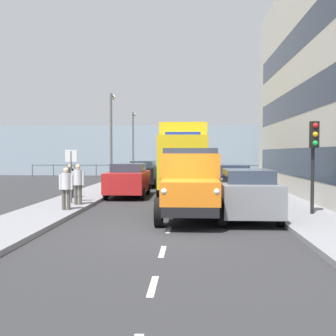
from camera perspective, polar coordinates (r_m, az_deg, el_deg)
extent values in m
plane|color=#2D2D30|center=(20.24, 1.29, -4.31)|extent=(80.00, 80.00, 0.00)
cube|color=gray|center=(20.61, 14.35, -4.05)|extent=(2.31, 35.26, 0.15)
cube|color=gray|center=(20.90, -11.58, -3.94)|extent=(2.31, 35.26, 0.15)
cube|color=silver|center=(7.26, -2.12, -16.12)|extent=(0.12, 1.10, 0.01)
cube|color=silver|center=(9.60, -0.78, -11.56)|extent=(0.12, 1.10, 0.01)
cube|color=silver|center=(12.22, 0.08, -8.58)|extent=(0.12, 1.10, 0.01)
cube|color=silver|center=(14.61, 0.59, -6.80)|extent=(0.12, 1.10, 0.01)
cube|color=silver|center=(16.85, 0.93, -5.61)|extent=(0.12, 1.10, 0.01)
cube|color=silver|center=(19.81, 1.25, -4.44)|extent=(0.12, 1.10, 0.01)
cube|color=silver|center=(22.43, 1.47, -3.67)|extent=(0.12, 1.10, 0.01)
cube|color=silver|center=(24.66, 1.62, -3.14)|extent=(0.12, 1.10, 0.01)
cube|color=silver|center=(26.96, 1.74, -2.69)|extent=(0.12, 1.10, 0.01)
cube|color=silver|center=(29.55, 1.86, -2.26)|extent=(0.12, 1.10, 0.01)
cube|color=silver|center=(32.02, 1.96, -1.92)|extent=(0.12, 1.10, 0.01)
cube|color=silver|center=(34.22, 2.03, -1.66)|extent=(0.12, 1.10, 0.01)
cube|color=#2D3847|center=(21.80, 16.90, 0.80)|extent=(0.08, 16.66, 1.40)
cube|color=#2D3847|center=(21.94, 16.99, 8.66)|extent=(0.08, 16.66, 1.40)
cube|color=#2D3847|center=(22.48, 17.08, 16.28)|extent=(0.08, 16.66, 1.40)
cube|color=#8C9EAD|center=(40.73, 2.21, 2.47)|extent=(80.00, 0.80, 5.00)
cylinder|color=#4C5156|center=(38.86, 20.10, -0.45)|extent=(0.08, 0.08, 1.20)
cylinder|color=#4C5156|center=(38.33, 17.24, -0.45)|extent=(0.08, 0.08, 1.20)
cylinder|color=#4C5156|center=(37.89, 14.31, -0.45)|extent=(0.08, 0.08, 1.20)
cylinder|color=#4C5156|center=(37.55, 11.31, -0.45)|extent=(0.08, 0.08, 1.20)
cylinder|color=#4C5156|center=(37.32, 8.27, -0.44)|extent=(0.08, 0.08, 1.20)
cylinder|color=#4C5156|center=(37.19, 5.20, -0.44)|extent=(0.08, 0.08, 1.20)
cylinder|color=#4C5156|center=(37.17, 2.12, -0.43)|extent=(0.08, 0.08, 1.20)
cylinder|color=#4C5156|center=(37.26, -0.96, -0.43)|extent=(0.08, 0.08, 1.20)
cylinder|color=#4C5156|center=(37.45, -4.01, -0.42)|extent=(0.08, 0.08, 1.20)
cylinder|color=#4C5156|center=(37.75, -7.03, -0.41)|extent=(0.08, 0.08, 1.20)
cylinder|color=#4C5156|center=(38.15, -9.99, -0.40)|extent=(0.08, 0.08, 1.20)
cylinder|color=#4C5156|center=(38.65, -12.87, -0.39)|extent=(0.08, 0.08, 1.20)
cylinder|color=#4C5156|center=(39.25, -15.68, -0.38)|extent=(0.08, 0.08, 1.20)
cylinder|color=#4C5156|center=(39.94, -18.40, -0.36)|extent=(0.08, 0.08, 1.20)
cube|color=#4C5156|center=(37.15, 2.12, 0.37)|extent=(28.00, 0.08, 0.08)
cube|color=black|center=(14.25, 3.11, -4.62)|extent=(1.64, 5.60, 0.30)
cube|color=orange|center=(12.36, 3.11, -3.33)|extent=(1.72, 1.90, 0.70)
cube|color=silver|center=(11.47, 3.11, -3.90)|extent=(1.16, 0.08, 0.56)
sphere|color=white|center=(11.48, 6.79, -3.26)|extent=(0.20, 0.20, 0.20)
sphere|color=white|center=(11.48, -0.56, -3.24)|extent=(0.20, 0.20, 0.20)
cube|color=orange|center=(13.83, 3.12, -0.35)|extent=(1.93, 1.34, 1.15)
cube|color=#2D3847|center=(13.81, 3.12, 1.61)|extent=(1.78, 1.23, 0.56)
cube|color=#2D2319|center=(15.56, 3.11, -3.19)|extent=(2.10, 2.80, 0.16)
cube|color=black|center=(15.57, 6.82, -2.02)|extent=(0.08, 2.80, 0.56)
cube|color=black|center=(15.57, -0.61, -2.01)|extent=(0.08, 2.80, 0.56)
cylinder|color=black|center=(12.64, 7.51, -6.19)|extent=(0.24, 0.90, 0.90)
cylinder|color=black|center=(12.64, -1.30, -6.17)|extent=(0.24, 0.90, 0.90)
cylinder|color=black|center=(15.83, 6.61, -4.50)|extent=(0.24, 0.90, 0.90)
cylinder|color=black|center=(15.83, -0.41, -4.48)|extent=(0.24, 0.90, 0.90)
cube|color=gold|center=(20.17, 2.07, 0.85)|extent=(2.40, 2.21, 2.60)
cube|color=#2D3847|center=(20.16, 2.07, 2.47)|extent=(2.20, 2.04, 0.80)
cube|color=#1933B2|center=(20.18, 2.07, 4.83)|extent=(1.75, 0.20, 0.16)
cube|color=gold|center=(24.16, 2.24, 2.37)|extent=(2.50, 5.95, 3.00)
cube|color=black|center=(23.28, 2.20, -1.74)|extent=(2.00, 8.07, 0.36)
cylinder|color=black|center=(20.34, 5.31, -2.82)|extent=(0.28, 1.04, 1.04)
cylinder|color=black|center=(20.38, -1.17, -2.80)|extent=(0.28, 1.04, 1.04)
cylinder|color=black|center=(23.93, 4.98, -2.07)|extent=(0.28, 1.04, 1.04)
cylinder|color=black|center=(23.97, -0.53, -2.05)|extent=(0.28, 1.04, 1.04)
cylinder|color=black|center=(26.05, 4.82, -1.72)|extent=(0.28, 1.04, 1.04)
cylinder|color=black|center=(26.09, -0.23, -1.71)|extent=(0.28, 1.04, 1.04)
cube|color=slate|center=(14.07, 10.90, -3.92)|extent=(1.82, 3.96, 1.00)
cube|color=#2D3847|center=(13.82, 11.04, -1.08)|extent=(1.49, 2.18, 0.42)
cylinder|color=black|center=(15.26, 7.03, -5.32)|extent=(0.18, 0.60, 0.60)
cylinder|color=black|center=(15.47, 13.46, -5.26)|extent=(0.18, 0.60, 0.60)
cylinder|color=black|center=(12.83, 7.78, -6.74)|extent=(0.18, 0.60, 0.60)
cylinder|color=black|center=(13.09, 15.40, -6.62)|extent=(0.18, 0.60, 0.60)
cube|color=navy|center=(19.73, 8.65, -2.17)|extent=(1.80, 4.55, 1.00)
cube|color=#2D3847|center=(19.49, 8.71, -0.13)|extent=(1.48, 2.50, 0.42)
cylinder|color=black|center=(21.11, 5.95, -3.24)|extent=(0.18, 0.60, 0.60)
cylinder|color=black|center=(21.26, 10.57, -3.22)|extent=(0.18, 0.60, 0.60)
cylinder|color=black|center=(18.30, 6.39, -4.07)|extent=(0.18, 0.60, 0.60)
cylinder|color=black|center=(18.48, 11.71, -4.04)|extent=(0.18, 0.60, 0.60)
cube|color=#B21E1E|center=(21.07, -5.57, -1.88)|extent=(1.89, 4.21, 1.00)
cube|color=#2D3847|center=(21.23, -5.50, 0.07)|extent=(1.55, 2.32, 0.42)
cylinder|color=black|center=(19.70, -3.55, -3.61)|extent=(0.18, 0.60, 0.60)
cylinder|color=black|center=(19.99, -8.68, -3.55)|extent=(0.18, 0.60, 0.60)
cylinder|color=black|center=(22.29, -2.78, -2.94)|extent=(0.18, 0.60, 0.60)
cylinder|color=black|center=(22.54, -7.33, -2.90)|extent=(0.18, 0.60, 0.60)
cube|color=black|center=(27.52, -3.53, -0.93)|extent=(1.83, 4.31, 1.00)
cube|color=#2D3847|center=(27.69, -3.48, 0.56)|extent=(1.50, 2.37, 0.42)
cylinder|color=black|center=(26.14, -1.97, -2.19)|extent=(0.18, 0.60, 0.60)
cylinder|color=black|center=(26.35, -5.74, -2.16)|extent=(0.18, 0.60, 0.60)
cylinder|color=black|center=(28.79, -1.50, -1.79)|extent=(0.18, 0.60, 0.60)
cylinder|color=black|center=(28.98, -4.93, -1.77)|extent=(0.18, 0.60, 0.60)
cylinder|color=#4C473D|center=(15.70, -13.70, -4.30)|extent=(0.14, 0.14, 0.76)
cylinder|color=#4C473D|center=(15.75, -14.33, -4.28)|extent=(0.14, 0.14, 0.76)
cylinder|color=silver|center=(15.66, -14.04, -1.81)|extent=(0.34, 0.34, 0.60)
cylinder|color=silver|center=(15.60, -13.27, -1.93)|extent=(0.09, 0.09, 0.56)
cylinder|color=silver|center=(15.73, -14.81, -1.91)|extent=(0.09, 0.09, 0.56)
sphere|color=tan|center=(15.64, -14.05, -0.33)|extent=(0.21, 0.21, 0.21)
cylinder|color=#4C473D|center=(17.15, -12.14, -3.68)|extent=(0.14, 0.14, 0.80)
cylinder|color=#4C473D|center=(17.20, -12.72, -3.67)|extent=(0.14, 0.14, 0.80)
cylinder|color=silver|center=(17.12, -12.45, -1.28)|extent=(0.34, 0.34, 0.63)
cylinder|color=silver|center=(17.06, -11.74, -1.39)|extent=(0.09, 0.09, 0.58)
cylinder|color=silver|center=(17.18, -13.16, -1.38)|extent=(0.09, 0.09, 0.58)
sphere|color=tan|center=(17.10, -12.47, 0.15)|extent=(0.22, 0.22, 0.22)
cylinder|color=black|center=(19.80, -13.22, -2.96)|extent=(0.14, 0.14, 0.77)
cylinder|color=black|center=(19.85, -13.72, -2.95)|extent=(0.14, 0.14, 0.77)
cylinder|color=black|center=(19.78, -13.49, -0.97)|extent=(0.34, 0.34, 0.61)
cylinder|color=black|center=(19.72, -12.88, -1.07)|extent=(0.09, 0.09, 0.56)
cylinder|color=black|center=(19.84, -14.10, -1.06)|extent=(0.09, 0.09, 0.56)
sphere|color=tan|center=(19.76, -13.50, 0.21)|extent=(0.21, 0.21, 0.21)
cylinder|color=black|center=(15.03, 19.51, 0.01)|extent=(0.12, 0.12, 3.20)
cube|color=black|center=(14.90, 19.72, 4.42)|extent=(0.28, 0.24, 0.90)
sphere|color=red|center=(14.80, 19.87, 5.59)|extent=(0.18, 0.18, 0.18)
sphere|color=orange|center=(14.79, 19.86, 4.43)|extent=(0.18, 0.18, 0.18)
sphere|color=green|center=(14.78, 19.84, 3.27)|extent=(0.18, 0.18, 0.18)
cylinder|color=#59595B|center=(27.15, -7.94, 3.99)|extent=(0.16, 0.16, 6.01)
cylinder|color=#59595B|center=(27.84, -7.79, 9.95)|extent=(0.10, 0.90, 0.10)
sphere|color=silver|center=(28.27, -7.62, 9.73)|extent=(0.32, 0.32, 0.32)
cylinder|color=#59595B|center=(37.09, -4.91, 3.32)|extent=(0.16, 0.16, 5.77)
cylinder|color=#59595B|center=(37.70, -4.82, 7.54)|extent=(0.10, 0.90, 0.10)
sphere|color=silver|center=(38.14, -4.73, 7.40)|extent=(0.32, 0.32, 0.32)
cylinder|color=#4C4C4C|center=(17.78, -13.34, -1.22)|extent=(0.07, 0.07, 2.20)
cube|color=silver|center=(17.75, -13.37, 1.68)|extent=(0.50, 0.04, 0.50)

